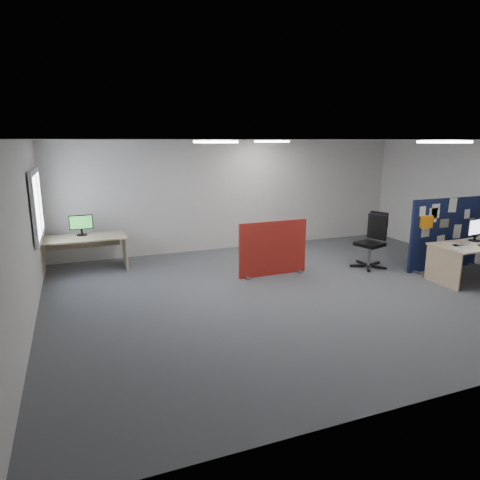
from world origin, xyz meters
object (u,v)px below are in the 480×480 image
object	(u,v)px
navy_divider	(444,234)
monitor_second	(81,224)
second_desk	(84,244)
office_chair	(373,237)
main_desk	(480,251)
monitor_main	(476,229)
red_divider	(273,249)

from	to	relation	value
navy_divider	monitor_second	world-z (taller)	navy_divider
second_desk	navy_divider	bearing A→B (deg)	-20.51
monitor_second	office_chair	world-z (taller)	office_chair
main_desk	monitor_second	size ratio (longest dim) A/B	4.18
second_desk	monitor_main	bearing A→B (deg)	-24.39
monitor_main	office_chair	bearing A→B (deg)	129.14
red_divider	navy_divider	bearing A→B (deg)	-15.60
office_chair	navy_divider	bearing A→B (deg)	-44.78
navy_divider	monitor_second	distance (m)	7.69
office_chair	monitor_main	bearing A→B (deg)	-59.64
main_desk	second_desk	distance (m)	8.04
red_divider	office_chair	world-z (taller)	office_chair
red_divider	monitor_second	xyz separation A→B (m)	(-3.58, 1.89, 0.42)
navy_divider	second_desk	distance (m)	7.62
navy_divider	main_desk	distance (m)	0.81
red_divider	main_desk	bearing A→B (deg)	-25.84
monitor_main	second_desk	size ratio (longest dim) A/B	0.31
red_divider	office_chair	distance (m)	2.29
monitor_second	red_divider	bearing A→B (deg)	-29.70
navy_divider	monitor_main	xyz separation A→B (m)	(0.14, -0.63, 0.21)
navy_divider	second_desk	xyz separation A→B (m)	(-7.14, 2.67, -0.21)
red_divider	second_desk	distance (m)	3.97
office_chair	main_desk	bearing A→B (deg)	-63.02
main_desk	red_divider	xyz separation A→B (m)	(-3.70, 1.70, -0.02)
main_desk	office_chair	xyz separation A→B (m)	(-1.42, 1.45, 0.10)
office_chair	monitor_second	bearing A→B (deg)	142.46
monitor_main	office_chair	distance (m)	1.96
red_divider	office_chair	bearing A→B (deg)	-7.42
main_desk	red_divider	bearing A→B (deg)	155.37
navy_divider	monitor_second	xyz separation A→B (m)	(-7.16, 2.81, 0.20)
office_chair	red_divider	bearing A→B (deg)	156.30
main_desk	monitor_second	bearing A→B (deg)	153.78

